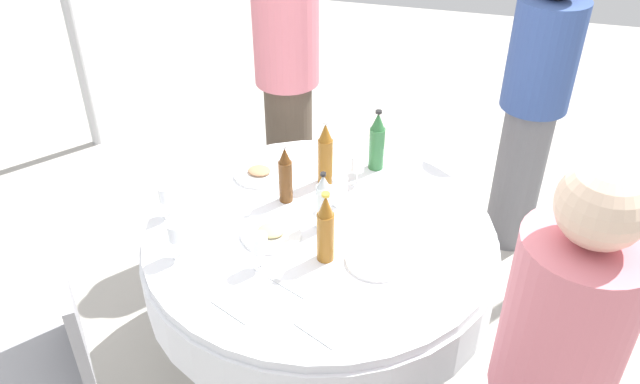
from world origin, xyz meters
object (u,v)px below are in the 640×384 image
(plate_south, at_px, (259,173))
(person_near, at_px, (533,105))
(bottle_green_rear, at_px, (377,142))
(wine_glass_far, at_px, (177,233))
(bottle_amber_outer, at_px, (326,229))
(wine_glass_left, at_px, (260,245))
(plate_right, at_px, (377,261))
(wine_glass_outer, at_px, (167,195))
(bottle_clear_west, at_px, (323,203))
(plate_east, at_px, (271,233))
(wine_glass_south, at_px, (340,186))
(person_west, at_px, (288,86))
(chair_left, at_px, (53,355))
(dining_table, at_px, (320,255))
(bottle_brown_near, at_px, (285,175))
(wine_glass_mid, at_px, (357,165))
(bottle_amber_mid, at_px, (325,155))

(plate_south, relative_size, person_near, 0.14)
(bottle_green_rear, distance_m, person_near, 0.92)
(wine_glass_far, bearing_deg, plate_south, -99.58)
(bottle_amber_outer, relative_size, wine_glass_far, 1.92)
(wine_glass_left, height_order, plate_right, wine_glass_left)
(wine_glass_outer, height_order, person_near, person_near)
(bottle_clear_west, height_order, plate_right, bottle_clear_west)
(plate_east, bearing_deg, wine_glass_south, -127.84)
(person_near, bearing_deg, wine_glass_outer, -104.05)
(plate_south, distance_m, person_west, 0.67)
(wine_glass_south, bearing_deg, chair_left, 46.00)
(wine_glass_outer, distance_m, plate_right, 0.91)
(bottle_clear_west, relative_size, plate_east, 1.08)
(dining_table, distance_m, plate_east, 0.26)
(bottle_brown_near, relative_size, person_west, 0.16)
(dining_table, xyz_separation_m, wine_glass_mid, (-0.08, -0.36, 0.25))
(bottle_clear_west, bearing_deg, wine_glass_outer, 8.25)
(bottle_amber_mid, xyz_separation_m, wine_glass_far, (0.42, 0.66, -0.03))
(bottle_amber_outer, xyz_separation_m, wine_glass_south, (0.03, -0.36, -0.04))
(plate_right, xyz_separation_m, chair_left, (1.11, 0.58, -0.23))
(plate_east, xyz_separation_m, plate_right, (-0.45, 0.05, -0.00))
(bottle_clear_west, xyz_separation_m, wine_glass_far, (0.49, 0.33, -0.01))
(wine_glass_south, xyz_separation_m, chair_left, (0.88, 0.91, -0.32))
(bottle_clear_west, height_order, person_west, person_west)
(bottle_amber_outer, distance_m, person_near, 1.50)
(chair_left, bearing_deg, plate_south, -64.94)
(bottle_amber_mid, xyz_separation_m, plate_south, (0.31, 0.03, -0.13))
(bottle_clear_west, xyz_separation_m, bottle_amber_mid, (0.08, -0.33, 0.02))
(wine_glass_mid, distance_m, plate_right, 0.55)
(dining_table, bearing_deg, bottle_brown_near, -38.55)
(plate_right, bearing_deg, plate_east, -6.64)
(bottle_green_rear, xyz_separation_m, bottle_clear_west, (0.12, 0.51, -0.02))
(bottle_green_rear, height_order, plate_right, bottle_green_rear)
(wine_glass_left, height_order, plate_south, wine_glass_left)
(bottle_clear_west, distance_m, bottle_amber_mid, 0.34)
(wine_glass_outer, distance_m, wine_glass_south, 0.73)
(wine_glass_mid, relative_size, wine_glass_far, 0.93)
(person_west, bearing_deg, bottle_green_rear, -62.09)
(dining_table, relative_size, bottle_amber_outer, 4.79)
(wine_glass_mid, height_order, plate_east, wine_glass_mid)
(dining_table, distance_m, chair_left, 1.11)
(wine_glass_mid, xyz_separation_m, chair_left, (0.92, 1.09, -0.32))
(person_near, height_order, chair_left, person_near)
(person_west, bearing_deg, wine_glass_mid, -73.86)
(bottle_amber_mid, height_order, wine_glass_far, bottle_amber_mid)
(plate_right, bearing_deg, bottle_brown_near, -33.62)
(bottle_amber_outer, xyz_separation_m, plate_right, (-0.20, -0.03, -0.14))
(wine_glass_left, bearing_deg, plate_east, -83.14)
(bottle_green_rear, bearing_deg, plate_east, 63.21)
(bottle_green_rear, height_order, plate_south, bottle_green_rear)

